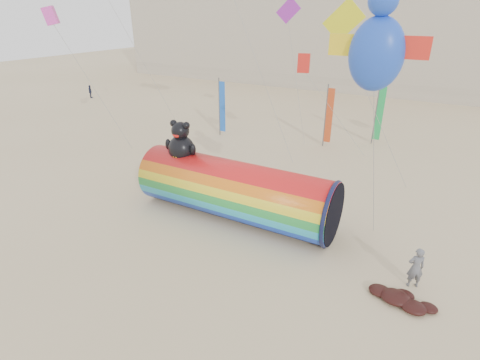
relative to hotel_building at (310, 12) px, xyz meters
The scene contains 6 objects.
ground 48.60m from the hotel_building, 75.36° to the right, with size 160.00×160.00×0.00m, color #CCB58C.
hotel_building is the anchor object (origin of this frame).
windsock_assembly 46.67m from the hotel_building, 74.76° to the right, with size 11.09×3.38×5.11m.
kite_handler 51.37m from the hotel_building, 64.80° to the right, with size 0.68×0.45×1.87m, color slate.
fabric_bundle 52.55m from the hotel_building, 65.70° to the right, with size 2.62×1.35×0.41m.
festival_banners 32.74m from the hotel_building, 69.89° to the right, with size 13.44×4.50×5.20m.
Camera 1 is at (9.29, -14.19, 10.61)m, focal length 28.00 mm.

